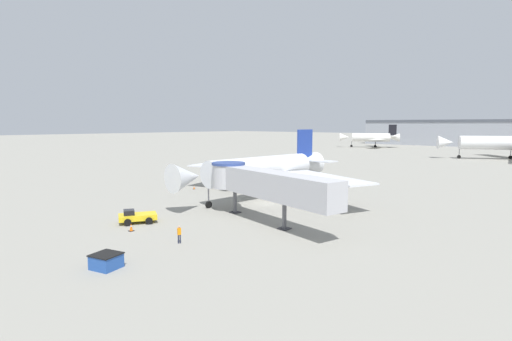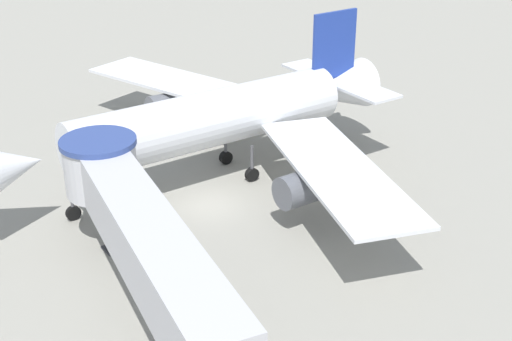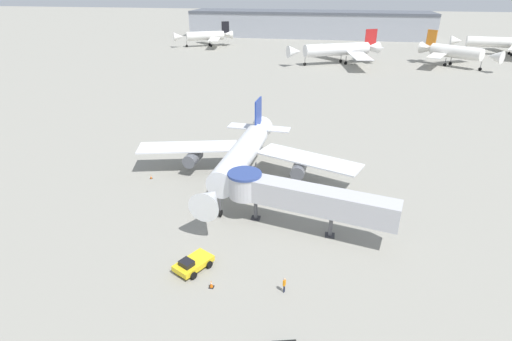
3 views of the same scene
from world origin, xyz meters
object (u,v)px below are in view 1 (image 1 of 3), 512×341
(traffic_cone_port_wing, at_px, (194,187))
(ground_crew_marshaller, at_px, (179,233))
(main_airplane, at_px, (263,170))
(service_container_blue, at_px, (106,261))
(pushback_tug_yellow, at_px, (137,216))
(background_jet_black_tail, at_px, (372,137))
(traffic_cone_apron_front, at_px, (131,227))
(background_jet_red_tail, at_px, (505,143))
(jet_bridge, at_px, (260,182))

(traffic_cone_port_wing, bearing_deg, ground_crew_marshaller, -41.88)
(main_airplane, bearing_deg, service_container_blue, -67.99)
(main_airplane, xyz_separation_m, traffic_cone_port_wing, (-13.56, -1.72, -3.85))
(main_airplane, distance_m, pushback_tug_yellow, 20.58)
(traffic_cone_port_wing, distance_m, background_jet_black_tail, 134.16)
(main_airplane, relative_size, pushback_tug_yellow, 7.57)
(pushback_tug_yellow, relative_size, traffic_cone_apron_front, 5.63)
(main_airplane, bearing_deg, traffic_cone_port_wing, -169.38)
(traffic_cone_apron_front, height_order, background_jet_red_tail, background_jet_red_tail)
(ground_crew_marshaller, bearing_deg, traffic_cone_apron_front, 114.26)
(service_container_blue, height_order, ground_crew_marshaller, ground_crew_marshaller)
(service_container_blue, distance_m, background_jet_red_tail, 125.81)
(pushback_tug_yellow, xyz_separation_m, ground_crew_marshaller, (9.52, -1.56, 0.25))
(traffic_cone_port_wing, relative_size, traffic_cone_apron_front, 0.78)
(traffic_cone_port_wing, bearing_deg, background_jet_black_tail, 103.66)
(pushback_tug_yellow, height_order, service_container_blue, pushback_tug_yellow)
(pushback_tug_yellow, distance_m, background_jet_red_tail, 117.55)
(main_airplane, xyz_separation_m, traffic_cone_apron_front, (1.95, -22.51, -3.76))
(jet_bridge, height_order, pushback_tug_yellow, jet_bridge)
(service_container_blue, distance_m, background_jet_black_tail, 167.27)
(service_container_blue, xyz_separation_m, background_jet_red_tail, (3.18, 125.69, 4.43))
(traffic_cone_port_wing, xyz_separation_m, ground_crew_marshaller, (22.43, -20.11, 0.65))
(jet_bridge, xyz_separation_m, background_jet_black_tail, (-54.04, 139.35, 0.26))
(jet_bridge, distance_m, background_jet_black_tail, 149.46)
(pushback_tug_yellow, xyz_separation_m, background_jet_black_tail, (-44.57, 148.84, 3.89))
(service_container_blue, height_order, traffic_cone_apron_front, service_container_blue)
(ground_crew_marshaller, bearing_deg, main_airplane, 40.83)
(ground_crew_marshaller, xyz_separation_m, background_jet_black_tail, (-54.09, 150.41, 3.64))
(background_jet_black_tail, bearing_deg, traffic_cone_apron_front, -10.73)
(jet_bridge, bearing_deg, background_jet_red_tail, 100.38)
(main_airplane, bearing_deg, ground_crew_marshaller, -64.52)
(pushback_tug_yellow, height_order, traffic_cone_apron_front, pushback_tug_yellow)
(jet_bridge, distance_m, service_container_blue, 18.94)
(traffic_cone_apron_front, distance_m, background_jet_black_tail, 158.33)
(jet_bridge, relative_size, pushback_tug_yellow, 4.40)
(main_airplane, height_order, service_container_blue, main_airplane)
(pushback_tug_yellow, relative_size, service_container_blue, 1.90)
(traffic_cone_apron_front, bearing_deg, ground_crew_marshaller, 5.54)
(traffic_cone_port_wing, height_order, ground_crew_marshaller, ground_crew_marshaller)
(jet_bridge, bearing_deg, pushback_tug_yellow, -122.24)
(main_airplane, distance_m, jet_bridge, 13.92)
(ground_crew_marshaller, bearing_deg, traffic_cone_port_wing, 66.84)
(service_container_blue, relative_size, background_jet_red_tail, 0.07)
(traffic_cone_apron_front, bearing_deg, jet_bridge, 59.66)
(service_container_blue, bearing_deg, background_jet_red_tail, 88.55)
(jet_bridge, relative_size, ground_crew_marshaller, 12.17)
(background_jet_red_tail, bearing_deg, main_airplane, -35.06)
(jet_bridge, height_order, ground_crew_marshaller, jet_bridge)
(traffic_cone_apron_front, bearing_deg, main_airplane, 94.94)
(service_container_blue, relative_size, background_jet_black_tail, 0.09)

